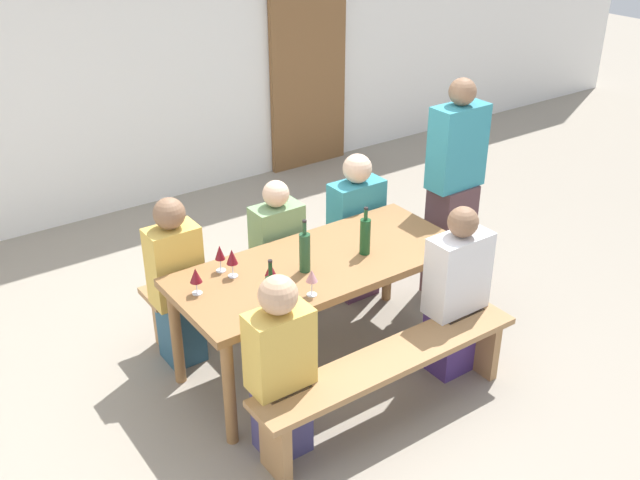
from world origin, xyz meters
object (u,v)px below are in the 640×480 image
wine_bottle_2 (365,236)px  bench_near (390,370)px  wine_bottle_1 (271,294)px  wine_glass_4 (271,270)px  tasting_table (320,273)px  seated_guest_near_1 (456,296)px  wine_glass_1 (232,258)px  seated_guest_near_0 (280,371)px  wooden_door (308,68)px  seated_guest_far_0 (177,285)px  seated_guest_far_2 (356,230)px  wine_bottle_0 (305,252)px  seated_guest_far_1 (278,258)px  bench_far (264,271)px  wine_glass_2 (220,254)px  standing_host (453,196)px  wine_glass_3 (196,276)px  wine_glass_0 (312,277)px

wine_bottle_2 → bench_near: bearing=-115.2°
wine_bottle_1 → wine_glass_4: (0.12, 0.21, 0.01)m
tasting_table → wine_bottle_1: 0.66m
wine_bottle_1 → seated_guest_near_1: 1.26m
wine_bottle_1 → wine_glass_1: size_ratio=1.79×
bench_near → seated_guest_near_0: 0.69m
wooden_door → seated_guest_far_0: size_ratio=1.80×
bench_near → seated_guest_far_2: (0.71, 1.24, 0.19)m
seated_guest_near_1 → seated_guest_far_2: seated_guest_near_1 is taller
wine_bottle_0 → wine_glass_1: wine_bottle_0 is taller
wine_glass_1 → seated_guest_far_0: 0.54m
wine_glass_1 → seated_guest_far_1: 0.77m
bench_far → wine_bottle_2: 0.98m
tasting_table → seated_guest_far_1: (0.03, 0.55, -0.15)m
bench_near → wine_glass_2: size_ratio=10.19×
seated_guest_near_0 → seated_guest_near_1: (1.30, 0.00, 0.00)m
wine_glass_2 → standing_host: bearing=-2.7°
wine_glass_2 → bench_far: bearing=38.7°
tasting_table → wine_glass_3: 0.82m
wine_bottle_0 → wine_glass_1: size_ratio=1.87×
wine_glass_3 → wine_glass_0: bearing=-36.7°
seated_guest_far_0 → seated_guest_far_1: size_ratio=1.07×
wine_bottle_0 → wine_glass_3: wine_bottle_0 is taller
bench_near → seated_guest_near_1: (0.65, 0.15, 0.19)m
seated_guest_far_0 → seated_guest_far_2: size_ratio=1.03×
bench_near → wine_glass_4: 0.90m
seated_guest_far_0 → seated_guest_far_1: (0.76, 0.00, -0.05)m
wine_bottle_0 → wine_glass_2: wine_bottle_0 is taller
wine_bottle_2 → seated_guest_near_1: 0.68m
wooden_door → wine_bottle_2: bearing=-118.5°
wine_bottle_2 → seated_guest_near_1: (0.36, -0.47, -0.33)m
seated_guest_near_1 → standing_host: 0.99m
wine_glass_1 → wine_glass_2: 0.10m
tasting_table → bench_far: tasting_table is taller
bench_far → bench_near: bearing=-90.0°
standing_host → wooden_door: bearing=-103.1°
tasting_table → wine_bottle_2: size_ratio=5.85×
wine_glass_0 → wine_glass_2: bearing=118.2°
wine_bottle_1 → bench_near: bearing=-35.4°
wine_glass_4 → seated_guest_far_0: size_ratio=0.15×
wine_bottle_2 → wine_glass_2: (-0.85, 0.32, -0.00)m
bench_near → wine_glass_3: bearing=134.9°
wine_bottle_1 → seated_guest_far_0: (-0.18, 0.86, -0.30)m
wine_glass_4 → standing_host: bearing=8.8°
wine_bottle_0 → seated_guest_far_1: (0.17, 0.59, -0.37)m
wine_glass_4 → tasting_table: bearing=13.8°
bench_near → standing_host: (1.29, 0.86, 0.45)m
wooden_door → seated_guest_far_2: bearing=-117.1°
wine_bottle_1 → wine_bottle_2: wine_bottle_1 is taller
seated_guest_far_0 → standing_host: (2.02, -0.38, 0.24)m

